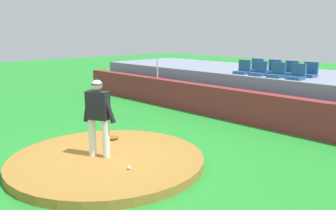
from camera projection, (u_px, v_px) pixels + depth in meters
ground_plane at (108, 164)px, 7.89m from camera, size 60.00×60.00×0.00m
pitchers_mound at (107, 160)px, 7.87m from camera, size 4.31×4.31×0.19m
pitcher at (98, 112)px, 7.64m from camera, size 0.75×0.46×1.75m
baseball at (129, 168)px, 7.09m from camera, size 0.07×0.07×0.07m
fielding_glove at (113, 138)px, 9.03m from camera, size 0.29×0.35×0.11m
brick_barrier at (246, 107)px, 11.39m from camera, size 17.76×0.40×1.05m
fence_post_left at (157, 66)px, 14.23m from camera, size 0.06×0.06×0.98m
bleacher_platform at (289, 91)px, 13.27m from camera, size 17.48×4.23×1.41m
stadium_chair_0 at (243, 70)px, 12.78m from camera, size 0.48×0.44×0.50m
stadium_chair_1 at (259, 71)px, 12.29m from camera, size 0.48×0.44×0.50m
stadium_chair_2 at (277, 73)px, 11.79m from camera, size 0.48×0.44×0.50m
stadium_chair_3 at (297, 74)px, 11.29m from camera, size 0.48×0.44×0.50m
stadium_chair_4 at (256, 68)px, 13.38m from camera, size 0.48×0.44×0.50m
stadium_chair_5 at (273, 69)px, 12.87m from camera, size 0.48×0.44×0.50m
stadium_chair_6 at (290, 71)px, 12.39m from camera, size 0.48×0.44×0.50m
stadium_chair_7 at (309, 72)px, 11.89m from camera, size 0.48×0.44×0.50m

